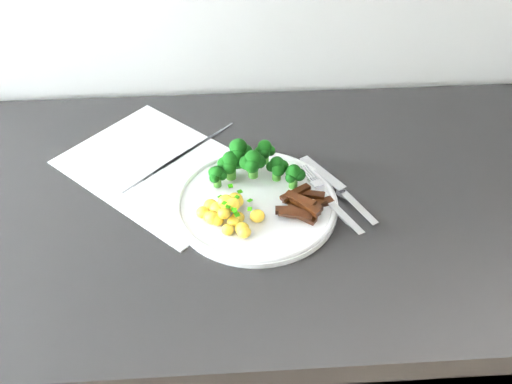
{
  "coord_description": "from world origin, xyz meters",
  "views": [
    {
      "loc": [
        -0.09,
        1.0,
        1.53
      ],
      "look_at": [
        -0.05,
        1.65,
        0.95
      ],
      "focal_mm": 40.34,
      "sensor_mm": 36.0,
      "label": 1
    }
  ],
  "objects": [
    {
      "name": "potatoes",
      "position": [
        -0.09,
        1.62,
        0.94
      ],
      "size": [
        0.1,
        0.09,
        0.04
      ],
      "color": "yellow",
      "rests_on": "plate"
    },
    {
      "name": "knife",
      "position": [
        0.1,
        1.65,
        0.93
      ],
      "size": [
        0.1,
        0.17,
        0.02
      ],
      "color": "silver",
      "rests_on": "plate"
    },
    {
      "name": "broccoli",
      "position": [
        -0.05,
        1.71,
        0.96
      ],
      "size": [
        0.15,
        0.08,
        0.06
      ],
      "color": "#306B1D",
      "rests_on": "plate"
    },
    {
      "name": "counter",
      "position": [
        0.03,
        1.66,
        0.46
      ],
      "size": [
        2.46,
        0.61,
        0.92
      ],
      "color": "black",
      "rests_on": "ground"
    },
    {
      "name": "recipe_paper",
      "position": [
        -0.2,
        1.75,
        0.92
      ],
      "size": [
        0.39,
        0.38,
        0.0
      ],
      "color": "white",
      "rests_on": "counter"
    },
    {
      "name": "plate",
      "position": [
        -0.05,
        1.65,
        0.93
      ],
      "size": [
        0.25,
        0.25,
        0.01
      ],
      "color": "white",
      "rests_on": "counter"
    },
    {
      "name": "beef_strips",
      "position": [
        0.03,
        1.63,
        0.94
      ],
      "size": [
        0.09,
        0.08,
        0.03
      ],
      "color": "black",
      "rests_on": "plate"
    },
    {
      "name": "fork",
      "position": [
        0.07,
        1.64,
        0.94
      ],
      "size": [
        0.08,
        0.17,
        0.02
      ],
      "color": "silver",
      "rests_on": "plate"
    }
  ]
}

